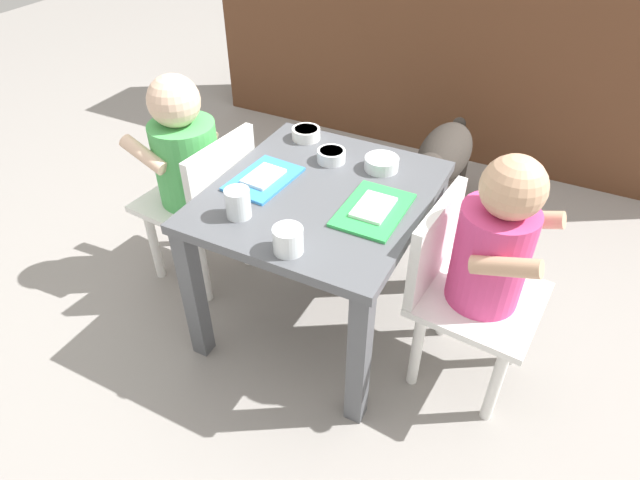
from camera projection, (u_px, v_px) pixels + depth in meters
The scene contains 13 objects.
ground_plane at pixel (320, 315), 1.61m from camera, with size 7.00×7.00×0.00m, color gray.
kitchen_cabinet_back at pixel (459, 42), 2.22m from camera, with size 2.11×0.33×0.86m, color #56331E.
dining_table at pixel (320, 217), 1.39m from camera, with size 0.52×0.58×0.44m.
seated_child_left at pixel (189, 161), 1.52m from camera, with size 0.30×0.30×0.65m.
seated_child_right at pixel (487, 253), 1.20m from camera, with size 0.30×0.30×0.66m.
dog at pixel (443, 156), 1.92m from camera, with size 0.18×0.48×0.32m.
food_tray_left at pixel (264, 178), 1.37m from camera, with size 0.14×0.20×0.02m.
food_tray_right at pixel (373, 209), 1.27m from camera, with size 0.14×0.21×0.02m.
water_cup_left at pixel (288, 241), 1.14m from camera, with size 0.07×0.07×0.06m.
water_cup_right at pixel (238, 204), 1.24m from camera, with size 0.06×0.06×0.07m.
veggie_bowl_far at pixel (331, 155), 1.44m from camera, with size 0.08×0.08×0.03m.
veggie_bowl_near at pixel (306, 133), 1.54m from camera, with size 0.08×0.08×0.03m.
cereal_bowl_right_side at pixel (382, 163), 1.41m from camera, with size 0.09×0.09×0.03m.
Camera 1 is at (0.51, -1.00, 1.18)m, focal length 30.35 mm.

